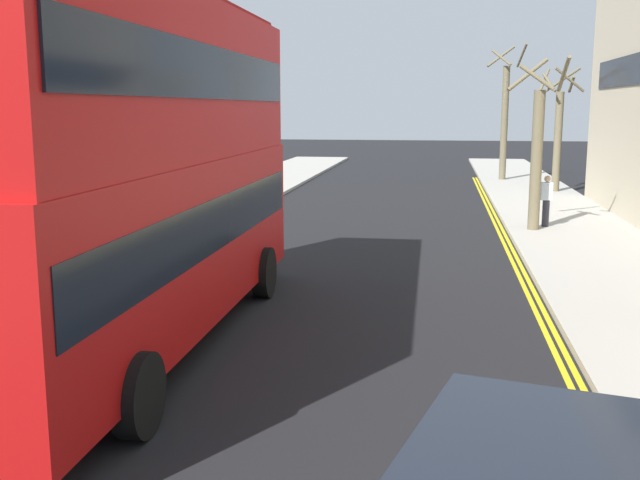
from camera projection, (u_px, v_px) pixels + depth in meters
sidewalk_right at (632, 287)px, 15.97m from camera, size 4.00×80.00×0.14m
sidewalk_left at (67, 266)px, 17.99m from camera, size 4.00×80.00×0.14m
kerb_line_outer at (543, 310)px, 14.37m from camera, size 0.10×56.00×0.01m
kerb_line_inner at (535, 310)px, 14.39m from camera, size 0.10×56.00×0.01m
double_decker_bus_away at (138, 161)px, 11.77m from camera, size 2.87×10.83×5.64m
pedestrian_far at (546, 200)px, 23.44m from camera, size 0.34×0.22×1.62m
street_tree_near at (558, 132)px, 33.13m from camera, size 1.95×1.95×5.51m
street_tree_mid at (505, 117)px, 38.55m from camera, size 1.94×1.85×6.93m
street_tree_distant at (537, 151)px, 22.63m from camera, size 1.72×1.68×5.23m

